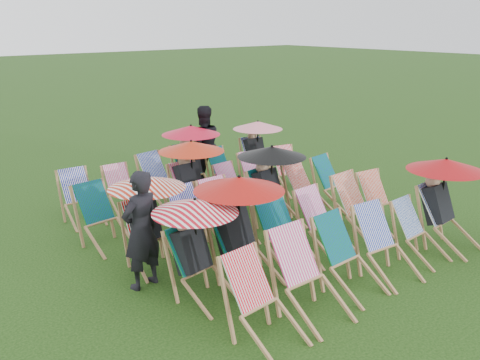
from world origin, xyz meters
TOP-DOWN VIEW (x-y plane):
  - ground at (0.00, 0.00)m, footprint 100.00×100.00m
  - deckchair_0 at (-1.93, -2.33)m, footprint 0.70×0.93m
  - deckchair_1 at (-1.17, -2.29)m, footprint 0.68×0.95m
  - deckchair_2 at (-0.32, -2.19)m, footprint 0.67×0.91m
  - deckchair_3 at (0.38, -2.25)m, footprint 0.72×0.94m
  - deckchair_4 at (1.24, -2.23)m, footprint 0.60×0.81m
  - deckchair_5 at (1.92, -2.21)m, footprint 1.16×1.23m
  - deckchair_6 at (-1.92, -1.11)m, footprint 1.08×1.16m
  - deckchair_7 at (-1.20, -1.10)m, footprint 1.20×1.29m
  - deckchair_8 at (-0.43, -1.13)m, footprint 0.71×0.97m
  - deckchair_9 at (0.38, -1.15)m, footprint 0.67×0.89m
  - deckchair_10 at (1.28, -1.14)m, footprint 0.71×0.95m
  - deckchair_11 at (1.89, -1.10)m, footprint 0.69×0.89m
  - deckchair_12 at (-1.91, 0.11)m, footprint 1.09×1.15m
  - deckchair_13 at (-1.09, 0.12)m, footprint 0.67×0.90m
  - deckchair_14 at (-0.51, 0.08)m, footprint 0.67×0.91m
  - deckchair_15 at (0.50, 0.10)m, footprint 1.15×1.25m
  - deckchair_16 at (1.31, 0.03)m, footprint 0.79×1.00m
  - deckchair_17 at (2.07, 0.07)m, footprint 0.73×0.93m
  - deckchair_18 at (-2.10, 1.15)m, footprint 0.71×0.93m
  - deckchair_19 at (-1.28, 1.19)m, footprint 0.70×0.87m
  - deckchair_20 at (-0.32, 1.29)m, footprint 1.15×1.19m
  - deckchair_21 at (0.51, 1.14)m, footprint 0.60×0.80m
  - deckchair_22 at (1.22, 1.26)m, footprint 0.68×0.89m
  - deckchair_23 at (2.07, 1.26)m, footprint 0.73×0.91m
  - deckchair_24 at (-1.93, 2.35)m, footprint 0.63×0.85m
  - deckchair_25 at (-1.12, 2.37)m, footprint 0.60×0.80m
  - deckchair_26 at (-0.34, 2.30)m, footprint 0.75×0.96m
  - deckchair_27 at (0.45, 2.43)m, footprint 1.16×1.23m
  - deckchair_28 at (1.18, 2.32)m, footprint 0.55×0.76m
  - deckchair_29 at (2.14, 2.34)m, footprint 1.08×1.15m
  - person_left at (-2.30, -0.38)m, footprint 0.64×0.49m
  - person_rear at (1.04, 2.88)m, footprint 0.97×0.86m

SIDE VIEW (x-z plane):
  - ground at x=0.00m, z-range 0.00..0.00m
  - deckchair_28 at x=1.18m, z-range 0.00..0.82m
  - deckchair_25 at x=-1.12m, z-range 0.00..0.83m
  - deckchair_21 at x=0.51m, z-range 0.00..0.83m
  - deckchair_19 at x=-1.28m, z-range 0.00..0.85m
  - deckchair_4 at x=1.24m, z-range 0.00..0.85m
  - deckchair_24 at x=-1.93m, z-range 0.00..0.89m
  - deckchair_23 at x=2.07m, z-range 0.00..0.89m
  - deckchair_11 at x=1.89m, z-range 0.00..0.90m
  - deckchair_22 at x=1.22m, z-range 0.00..0.91m
  - deckchair_9 at x=0.38m, z-range 0.00..0.93m
  - deckchair_17 at x=2.07m, z-range 0.00..0.93m
  - deckchair_13 at x=-1.09m, z-range 0.00..0.94m
  - deckchair_26 at x=-0.34m, z-range 0.00..0.95m
  - deckchair_0 at x=-1.93m, z-range 0.00..0.95m
  - deckchair_18 at x=-2.10m, z-range 0.00..0.95m
  - deckchair_3 at x=0.38m, z-range 0.00..0.96m
  - deckchair_2 at x=-0.32m, z-range 0.00..0.96m
  - deckchair_14 at x=-0.51m, z-range 0.00..0.96m
  - deckchair_16 at x=1.31m, z-range 0.00..0.98m
  - deckchair_10 at x=1.28m, z-range 0.00..0.99m
  - deckchair_1 at x=-1.17m, z-range 0.00..1.02m
  - deckchair_8 at x=-0.43m, z-range 0.00..1.03m
  - deckchair_29 at x=2.14m, z-range 0.04..1.31m
  - deckchair_6 at x=-1.92m, z-range 0.04..1.31m
  - deckchair_12 at x=-1.91m, z-range 0.04..1.33m
  - deckchair_20 at x=-0.32m, z-range 0.04..1.40m
  - deckchair_15 at x=0.50m, z-range 0.04..1.40m
  - deckchair_5 at x=1.92m, z-range 0.04..1.41m
  - deckchair_27 at x=0.45m, z-range 0.04..1.42m
  - deckchair_7 at x=-1.20m, z-range 0.04..1.47m
  - person_left at x=-2.30m, z-range 0.00..1.58m
  - person_rear at x=1.04m, z-range 0.00..1.68m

